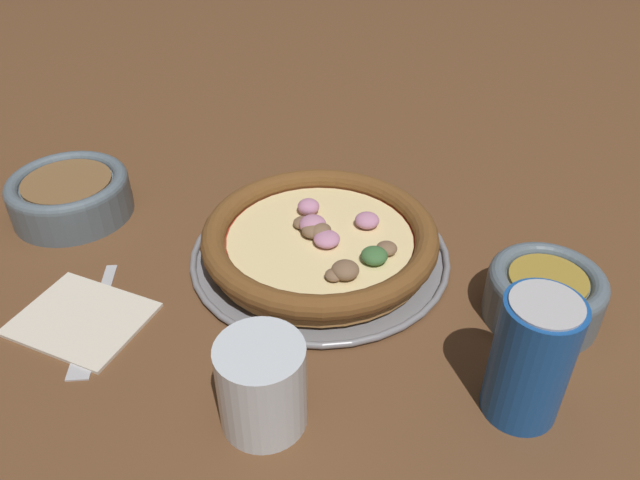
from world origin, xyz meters
name	(u,v)px	position (x,y,z in m)	size (l,w,h in m)	color
ground_plane	(320,257)	(0.00, 0.00, 0.00)	(3.00, 3.00, 0.00)	brown
pizza_tray	(320,254)	(0.00, 0.00, 0.00)	(0.30, 0.30, 0.01)	gray
pizza	(321,238)	(0.00, 0.00, 0.03)	(0.27, 0.27, 0.04)	#BC7F42
bowl_near	(544,293)	(-0.25, 0.01, 0.03)	(0.12, 0.12, 0.06)	slate
bowl_far	(70,194)	(0.33, 0.03, 0.03)	(0.15, 0.15, 0.05)	slate
drinking_cup	(262,385)	(-0.04, 0.23, 0.04)	(0.08, 0.08, 0.09)	silver
napkin	(81,318)	(0.19, 0.19, 0.00)	(0.13, 0.11, 0.01)	beige
fork	(94,324)	(0.17, 0.19, 0.00)	(0.09, 0.16, 0.00)	#B7B7BC
beverage_can	(531,359)	(-0.24, 0.13, 0.06)	(0.07, 0.07, 0.12)	#194C99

